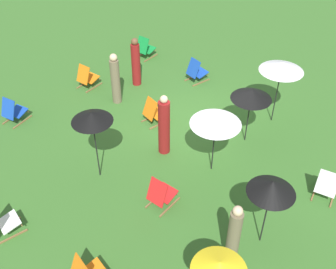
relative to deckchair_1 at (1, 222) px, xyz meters
name	(u,v)px	position (x,y,z in m)	size (l,w,h in m)	color
ground_plane	(192,127)	(-1.18, -5.69, -0.37)	(40.00, 40.00, 0.00)	#386B28
deckchair_1	(1,222)	(0.00, 0.00, 0.00)	(0.68, 0.87, 0.83)	olive
deckchair_2	(154,112)	(-0.11, -5.23, 0.00)	(0.67, 0.86, 0.83)	olive
deckchair_4	(196,71)	(0.21, -7.95, 0.00)	(0.67, 0.86, 0.83)	olive
deckchair_5	(87,77)	(2.92, -5.43, 0.00)	(0.48, 0.76, 0.83)	olive
deckchair_7	(145,48)	(2.70, -8.22, 0.00)	(0.50, 0.77, 0.83)	olive
deckchair_8	(13,111)	(3.26, -2.74, 0.00)	(0.57, 0.81, 0.83)	olive
deckchair_9	(327,185)	(-5.27, -5.37, 0.00)	(0.58, 0.82, 0.83)	olive
deckchair_10	(161,194)	(-2.28, -2.76, 0.00)	(0.50, 0.77, 0.83)	olive
umbrella_0	(282,67)	(-2.89, -7.45, 1.46)	(1.24, 1.24, 1.97)	black
umbrella_1	(216,120)	(-2.57, -4.53, 1.23)	(1.26, 1.26, 1.71)	black
umbrella_2	(219,267)	(-4.76, -1.09, 1.37)	(0.93, 0.93, 1.86)	black
umbrella_3	(92,117)	(-0.40, -2.61, 1.49)	(0.98, 0.98, 1.98)	black
umbrella_4	(272,187)	(-4.64, -3.25, 1.30)	(0.98, 0.98, 1.82)	black
umbrella_5	(252,94)	(-2.70, -6.12, 1.18)	(1.10, 1.10, 1.71)	black
person_0	(234,236)	(-4.36, -2.42, 0.42)	(0.36, 0.36, 1.65)	#72664C
person_1	(115,79)	(1.53, -5.37, 0.45)	(0.41, 0.41, 1.70)	#72664C
person_2	(164,126)	(-1.15, -4.36, 0.48)	(0.42, 0.42, 1.81)	maroon
person_3	(136,63)	(1.72, -6.57, 0.44)	(0.34, 0.34, 1.69)	maroon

